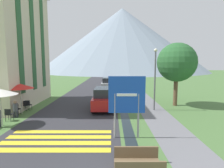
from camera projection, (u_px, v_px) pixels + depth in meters
name	position (u px, v px, depth m)	size (l,w,h in m)	color
ground_plane	(109.00, 91.00, 24.35)	(160.00, 160.00, 0.00)	#476B38
road	(97.00, 83.00, 34.27)	(6.40, 60.00, 0.01)	#2D2D33
footpath	(128.00, 83.00, 34.29)	(2.20, 60.00, 0.01)	slate
drainage_channel	(116.00, 83.00, 34.28)	(0.60, 60.00, 0.00)	black
crosswalk_marking	(56.00, 140.00, 8.79)	(5.44, 2.54, 0.01)	yellow
mountain_distant	(121.00, 40.00, 88.05)	(81.07, 81.07, 31.18)	gray
hotel_building	(4.00, 36.00, 15.63)	(5.50, 8.65, 11.75)	beige
road_sign	(126.00, 99.00, 8.83)	(1.86, 0.11, 3.21)	gray
footbridge	(137.00, 164.00, 6.26)	(1.70, 1.10, 0.65)	brown
parked_car_near	(103.00, 98.00, 14.87)	(1.91, 4.49, 1.82)	#A31919
parked_car_far	(107.00, 84.00, 25.57)	(1.94, 4.50, 1.82)	#B2B2B7
cafe_chair_far_right	(24.00, 105.00, 14.15)	(0.40, 0.40, 0.85)	black
cafe_chair_far_left	(27.00, 104.00, 14.28)	(0.40, 0.40, 0.85)	black
cafe_chair_near_left	(8.00, 114.00, 11.60)	(0.40, 0.40, 0.85)	black
cafe_chair_middle	(16.00, 109.00, 12.93)	(0.40, 0.40, 0.85)	black
cafe_umbrella_middle_red	(20.00, 86.00, 13.18)	(1.94, 1.94, 2.32)	#B7B2A8
person_seated_far	(14.00, 108.00, 12.36)	(0.32, 0.32, 1.23)	#282833
streetlamp	(154.00, 74.00, 14.15)	(0.28, 0.28, 5.04)	#515156
tree_by_path	(176.00, 63.00, 15.69)	(3.49, 3.49, 5.70)	brown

